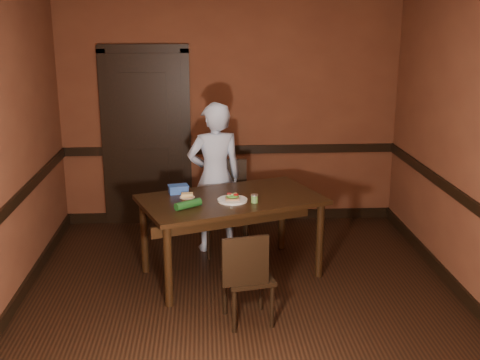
{
  "coord_description": "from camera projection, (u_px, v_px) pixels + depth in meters",
  "views": [
    {
      "loc": [
        -0.32,
        -4.84,
        2.51
      ],
      "look_at": [
        0.0,
        0.35,
        1.05
      ],
      "focal_mm": 45.0,
      "sensor_mm": 36.0,
      "label": 1
    }
  ],
  "objects": [
    {
      "name": "dado_back",
      "position": [
        231.0,
        150.0,
        7.25
      ],
      "size": [
        4.0,
        0.03,
        0.1
      ],
      "primitive_type": "cube",
      "color": "black",
      "rests_on": "ground"
    },
    {
      "name": "cheese_saucer",
      "position": [
        187.0,
        196.0,
        5.74
      ],
      "size": [
        0.14,
        0.14,
        0.05
      ],
      "rotation": [
        0.0,
        0.0,
        -0.14
      ],
      "color": "white",
      "rests_on": "dining_table"
    },
    {
      "name": "wrapped_veg",
      "position": [
        188.0,
        204.0,
        5.43
      ],
      "size": [
        0.25,
        0.22,
        0.07
      ],
      "primitive_type": "cylinder",
      "rotation": [
        0.0,
        1.57,
        0.64
      ],
      "color": "#174919",
      "rests_on": "dining_table"
    },
    {
      "name": "baseboard_left",
      "position": [
        14.0,
        304.0,
        5.21
      ],
      "size": [
        0.03,
        4.5,
        0.12
      ],
      "primitive_type": "cube",
      "color": "black",
      "rests_on": "ground"
    },
    {
      "name": "person",
      "position": [
        215.0,
        177.0,
        6.39
      ],
      "size": [
        0.66,
        0.5,
        1.61
      ],
      "primitive_type": "imported",
      "rotation": [
        0.0,
        0.0,
        3.36
      ],
      "color": "silver",
      "rests_on": "floor"
    },
    {
      "name": "wall_right",
      "position": [
        478.0,
        153.0,
        5.1
      ],
      "size": [
        0.02,
        4.5,
        2.7
      ],
      "primitive_type": "cube",
      "color": "#5D2F1C",
      "rests_on": "ground"
    },
    {
      "name": "chair_far",
      "position": [
        227.0,
        209.0,
        6.38
      ],
      "size": [
        0.46,
        0.46,
        0.98
      ],
      "primitive_type": null,
      "rotation": [
        0.0,
        0.0,
        -0.02
      ],
      "color": "black",
      "rests_on": "floor"
    },
    {
      "name": "dado_left",
      "position": [
        4.0,
        213.0,
        4.99
      ],
      "size": [
        0.03,
        4.5,
        0.1
      ],
      "primitive_type": "cube",
      "color": "black",
      "rests_on": "ground"
    },
    {
      "name": "door",
      "position": [
        146.0,
        135.0,
        7.12
      ],
      "size": [
        1.05,
        0.07,
        2.2
      ],
      "color": "black",
      "rests_on": "ground"
    },
    {
      "name": "wall_front",
      "position": [
        274.0,
        268.0,
        2.82
      ],
      "size": [
        4.0,
        0.02,
        2.7
      ],
      "primitive_type": "cube",
      "color": "#5D2F1C",
      "rests_on": "ground"
    },
    {
      "name": "sauce_jar",
      "position": [
        254.0,
        198.0,
        5.59
      ],
      "size": [
        0.07,
        0.07,
        0.08
      ],
      "rotation": [
        0.0,
        0.0,
        0.19
      ],
      "color": "#598C41",
      "rests_on": "dining_table"
    },
    {
      "name": "dado_right",
      "position": [
        470.0,
        204.0,
        5.22
      ],
      "size": [
        0.03,
        4.5,
        0.1
      ],
      "primitive_type": "cube",
      "color": "black",
      "rests_on": "ground"
    },
    {
      "name": "wall_back",
      "position": [
        230.0,
        113.0,
        7.14
      ],
      "size": [
        4.0,
        0.02,
        2.7
      ],
      "primitive_type": "cube",
      "color": "#5D2F1C",
      "rests_on": "ground"
    },
    {
      "name": "baseboard_back",
      "position": [
        231.0,
        216.0,
        7.48
      ],
      "size": [
        4.0,
        0.03,
        0.12
      ],
      "primitive_type": "cube",
      "color": "black",
      "rests_on": "ground"
    },
    {
      "name": "sandwich_plate",
      "position": [
        232.0,
        199.0,
        5.64
      ],
      "size": [
        0.28,
        0.28,
        0.07
      ],
      "rotation": [
        0.0,
        0.0,
        -0.14
      ],
      "color": "white",
      "rests_on": "dining_table"
    },
    {
      "name": "food_tub",
      "position": [
        178.0,
        189.0,
        5.88
      ],
      "size": [
        0.22,
        0.17,
        0.08
      ],
      "rotation": [
        0.0,
        0.0,
        0.22
      ],
      "color": "#315BB8",
      "rests_on": "dining_table"
    },
    {
      "name": "floor",
      "position": [
        242.0,
        304.0,
        5.35
      ],
      "size": [
        4.0,
        4.5,
        0.01
      ],
      "primitive_type": "cube",
      "color": "black",
      "rests_on": "ground"
    },
    {
      "name": "dining_table",
      "position": [
        231.0,
        236.0,
        5.86
      ],
      "size": [
        1.91,
        1.48,
        0.79
      ],
      "primitive_type": "cube",
      "rotation": [
        0.0,
        0.0,
        0.35
      ],
      "color": "black",
      "rests_on": "floor"
    },
    {
      "name": "chair_near",
      "position": [
        248.0,
        276.0,
        4.96
      ],
      "size": [
        0.45,
        0.45,
        0.81
      ],
      "primitive_type": null,
      "rotation": [
        0.0,
        0.0,
        3.34
      ],
      "color": "black",
      "rests_on": "floor"
    },
    {
      "name": "baseboard_right",
      "position": [
        461.0,
        292.0,
        5.45
      ],
      "size": [
        0.03,
        4.5,
        0.12
      ],
      "primitive_type": "cube",
      "color": "black",
      "rests_on": "ground"
    }
  ]
}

